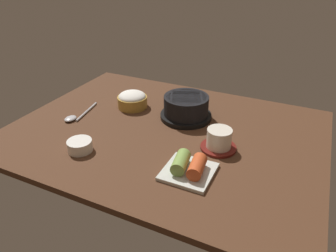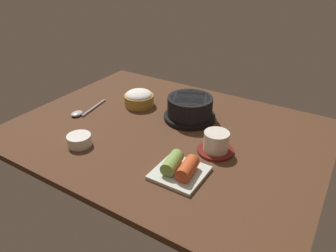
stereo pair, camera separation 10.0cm
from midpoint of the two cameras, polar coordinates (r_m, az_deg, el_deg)
The scene contains 7 objects.
dining_table at distance 104.66cm, azimuth 2.39°, elevation -1.24°, with size 100.00×76.00×2.00cm, color #4C2D1C.
stone_pot at distance 109.76cm, azimuth 6.59°, elevation 3.15°, with size 18.04×18.04×8.20cm.
rice_bowl at distance 119.55cm, azimuth -2.88°, elevation 5.03°, with size 11.10×11.10×6.17cm.
tea_cup_with_saucer at distance 93.42cm, azimuth 11.76°, elevation -3.12°, with size 10.77×10.77×6.55cm.
kimchi_plate at distance 83.68cm, azimuth 5.60°, elevation -7.80°, with size 13.09×13.09×4.87cm.
side_bowl_near at distance 97.76cm, azimuth -12.97°, elevation -2.55°, with size 7.33×7.33×3.35cm.
spoon at distance 117.40cm, azimuth -12.90°, elevation 2.49°, with size 4.76×17.06×1.35cm.
Camera 2 is at (48.26, -76.25, 54.33)cm, focal length 33.69 mm.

